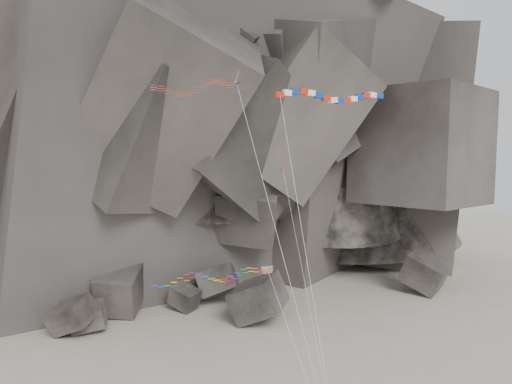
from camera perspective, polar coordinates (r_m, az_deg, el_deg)
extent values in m
cube|color=#47423F|center=(80.63, -18.58, -13.81)|extent=(5.63, 5.24, 4.49)
cube|color=#47423F|center=(79.48, -20.29, -14.02)|extent=(8.04, 6.98, 6.29)
cube|color=#47423F|center=(80.32, 0.31, -12.77)|extent=(11.34, 11.29, 7.56)
cube|color=#47423F|center=(98.98, 18.76, -9.43)|extent=(10.22, 10.93, 8.50)
cube|color=#47423F|center=(85.11, -15.28, -11.38)|extent=(8.25, 10.27, 9.01)
cube|color=#47423F|center=(88.92, -4.35, -11.16)|extent=(8.40, 7.53, 7.78)
cube|color=#47423F|center=(85.86, -8.16, -12.26)|extent=(5.81, 6.13, 4.77)
cylinder|color=silver|center=(43.44, 3.27, -7.96)|extent=(5.78, 12.77, 32.10)
cube|color=red|center=(49.41, 2.67, 11.04)|extent=(0.91, 0.69, 0.55)
cube|color=white|center=(49.80, 3.57, 11.25)|extent=(0.95, 0.69, 0.61)
cube|color=navy|center=(50.14, 4.48, 11.38)|extent=(0.97, 0.70, 0.65)
cube|color=red|center=(50.46, 5.38, 11.35)|extent=(0.97, 0.70, 0.65)
cube|color=white|center=(50.78, 6.28, 11.18)|extent=(0.95, 0.69, 0.62)
cube|color=navy|center=(51.12, 7.15, 10.89)|extent=(0.92, 0.69, 0.56)
cube|color=red|center=(51.51, 7.99, 10.58)|extent=(0.94, 0.69, 0.60)
cube|color=white|center=(51.97, 8.79, 10.34)|extent=(0.97, 0.70, 0.64)
cube|color=navy|center=(52.49, 9.55, 10.22)|extent=(0.97, 0.70, 0.66)
cube|color=red|center=(53.07, 10.28, 10.26)|extent=(0.96, 0.70, 0.63)
cube|color=white|center=(53.68, 11.00, 10.40)|extent=(0.93, 0.69, 0.58)
cube|color=navy|center=(54.29, 11.71, 10.59)|extent=(0.93, 0.69, 0.58)
cube|color=red|center=(54.86, 12.42, 10.72)|extent=(0.96, 0.70, 0.63)
cube|color=white|center=(55.38, 13.14, 10.75)|extent=(0.97, 0.70, 0.66)
cube|color=navy|center=(55.86, 13.87, 10.63)|extent=(0.96, 0.70, 0.64)
cylinder|color=silver|center=(44.41, 5.95, -8.48)|extent=(1.37, 13.04, 30.89)
cube|color=yellow|center=(50.64, 1.28, -8.78)|extent=(1.25, 0.70, 0.66)
cube|color=#0CB219|center=(50.55, 1.33, -9.10)|extent=(1.03, 0.54, 0.45)
cylinder|color=silver|center=(47.25, 5.07, -18.68)|extent=(2.52, 13.38, 13.64)
cube|color=red|center=(49.07, 3.12, 2.48)|extent=(0.52, 0.19, 0.34)
cube|color=navy|center=(49.03, 2.92, 2.48)|extent=(0.20, 0.10, 0.35)
cylinder|color=silver|center=(45.46, 6.13, -12.97)|extent=(1.02, 12.92, 23.54)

